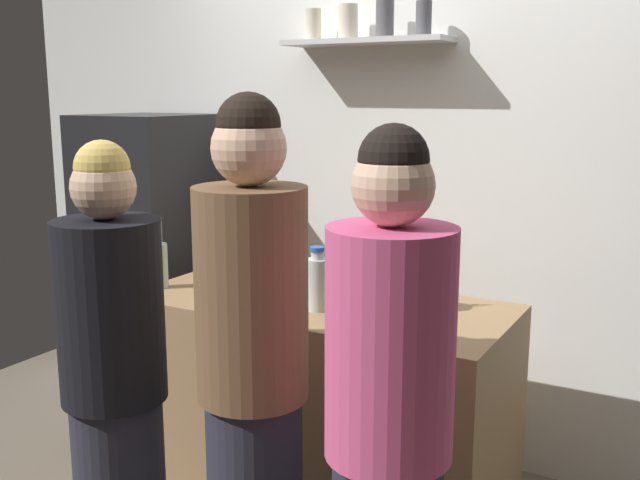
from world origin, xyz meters
name	(u,v)px	position (x,y,z in m)	size (l,w,h in m)	color
back_wall_assembly	(417,183)	(0.00, 1.25, 1.30)	(4.80, 0.32, 2.60)	white
refrigerator	(152,271)	(-1.32, 0.85, 0.81)	(0.56, 0.61, 1.62)	black
counter	(320,406)	(-0.11, 0.49, 0.45)	(1.52, 0.71, 0.90)	#9E7A51
baking_pan	(302,287)	(-0.23, 0.56, 0.93)	(0.34, 0.24, 0.05)	gray
utensil_holder	(425,294)	(0.30, 0.59, 0.96)	(0.12, 0.12, 0.22)	#B2B2B7
wine_bottle_pale_glass	(160,263)	(-0.81, 0.34, 1.01)	(0.06, 0.06, 0.31)	#B2BFB2
wine_bottle_green_glass	(356,282)	(0.08, 0.43, 1.02)	(0.08, 0.08, 0.32)	#19471E
wine_bottle_dark_glass	(270,278)	(-0.23, 0.31, 1.02)	(0.08, 0.08, 0.31)	black
water_bottle_plastic	(317,282)	(-0.06, 0.38, 1.01)	(0.09, 0.09, 0.25)	silver
person_brown_jacket	(253,381)	(0.08, -0.25, 0.86)	(0.34, 0.34, 1.73)	#262633
person_blonde	(115,389)	(-0.40, -0.36, 0.78)	(0.34, 0.34, 1.58)	#262633
person_pink_top	(388,441)	(0.56, -0.33, 0.82)	(0.34, 0.34, 1.65)	#262633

